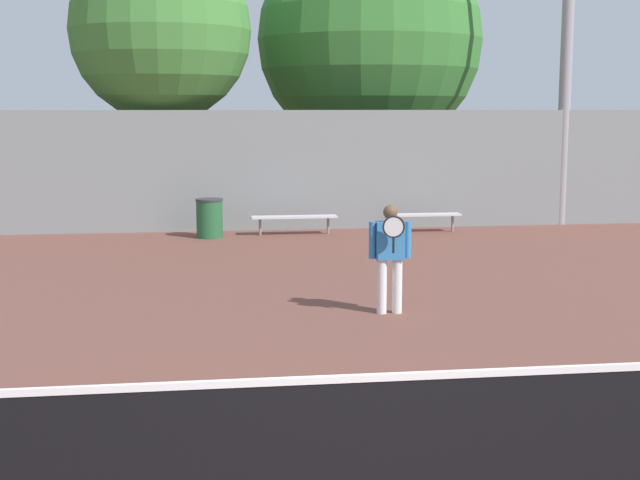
% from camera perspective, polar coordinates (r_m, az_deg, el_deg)
% --- Properties ---
extents(tennis_net, '(10.65, 0.09, 1.10)m').
position_cam_1_polar(tennis_net, '(6.31, 2.02, -13.32)').
color(tennis_net, '#195128').
rests_on(tennis_net, ground_plane).
extents(tennis_player, '(0.60, 0.41, 1.55)m').
position_cam_1_polar(tennis_player, '(12.58, 4.50, -0.79)').
color(tennis_player, silver).
rests_on(tennis_player, ground_plane).
extents(bench_courtside_near, '(1.97, 0.40, 0.43)m').
position_cam_1_polar(bench_courtside_near, '(20.43, -1.66, 1.44)').
color(bench_courtside_near, silver).
rests_on(bench_courtside_near, ground_plane).
extents(bench_courtside_far, '(1.69, 0.40, 0.43)m').
position_cam_1_polar(bench_courtside_far, '(20.98, 6.71, 1.56)').
color(bench_courtside_far, silver).
rests_on(bench_courtside_far, ground_plane).
extents(trash_bin, '(0.62, 0.62, 0.88)m').
position_cam_1_polar(trash_bin, '(20.12, -7.09, 1.40)').
color(trash_bin, '#235B33').
rests_on(trash_bin, ground_plane).
extents(back_fence, '(35.23, 0.06, 2.84)m').
position_cam_1_polar(back_fence, '(21.12, -5.12, 4.43)').
color(back_fence, gray).
rests_on(back_fence, ground_plane).
extents(tree_green_tall, '(6.26, 6.26, 7.89)m').
position_cam_1_polar(tree_green_tall, '(25.49, 3.18, 12.64)').
color(tree_green_tall, brown).
rests_on(tree_green_tall, ground_plane).
extents(tree_dark_dense, '(4.42, 4.42, 6.97)m').
position_cam_1_polar(tree_dark_dense, '(22.57, -10.18, 12.99)').
color(tree_dark_dense, brown).
rests_on(tree_dark_dense, ground_plane).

